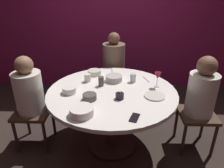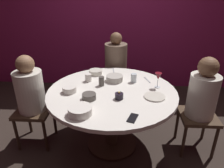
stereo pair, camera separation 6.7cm
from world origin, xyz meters
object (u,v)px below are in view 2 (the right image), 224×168
dining_table (112,102)px  candle_holder (119,96)px  bowl_small_white (89,96)px  cup_near_candle (134,78)px  cell_phone (133,118)px  seated_diner_left (30,92)px  dinner_plate (155,97)px  cup_by_right_diner (101,81)px  bowl_salad_center (96,72)px  cup_by_left_diner (88,77)px  bowl_rice_portion (80,111)px  bowl_serving_large (69,89)px  wine_glass (158,77)px  bowl_sauce_side (115,78)px  seated_diner_back (116,63)px  seated_diner_right (202,96)px

dining_table → candle_holder: (0.08, -0.18, 0.17)m
bowl_small_white → cup_near_candle: (0.47, 0.45, 0.02)m
cell_phone → bowl_small_white: bowl_small_white is taller
seated_diner_left → cell_phone: (1.15, -0.53, 0.05)m
dinner_plate → cup_by_right_diner: size_ratio=1.97×
dinner_plate → bowl_small_white: 0.68m
bowl_salad_center → cup_by_left_diner: 0.23m
cell_phone → cup_near_candle: (0.03, 0.77, 0.05)m
bowl_small_white → bowl_rice_portion: 0.29m
seated_diner_left → dinner_plate: seated_diner_left is taller
seated_diner_left → cup_by_left_diner: (0.63, 0.24, 0.09)m
bowl_serving_large → wine_glass: bearing=10.4°
bowl_serving_large → bowl_sauce_side: (0.47, 0.33, 0.00)m
cup_by_left_diner → bowl_salad_center: bearing=74.9°
dining_table → bowl_serving_large: size_ratio=9.45×
cup_by_left_diner → cup_by_right_diner: bearing=-33.9°
candle_holder → bowl_rice_portion: size_ratio=0.40×
cup_by_right_diner → bowl_rice_portion: bearing=-101.7°
wine_glass → bowl_small_white: wine_glass is taller
seated_diner_back → bowl_serving_large: (-0.46, -1.02, 0.05)m
wine_glass → cup_by_right_diner: (-0.64, 0.01, -0.07)m
candle_holder → cup_near_candle: cup_near_candle is taller
seated_diner_back → bowl_serving_large: bearing=-24.2°
bowl_sauce_side → cup_near_candle: 0.23m
bowl_serving_large → seated_diner_back: bearing=65.8°
bowl_small_white → cup_near_candle: bearing=43.9°
bowl_rice_portion → cup_by_left_diner: 0.73m
seated_diner_right → cup_by_right_diner: (-1.11, 0.12, 0.09)m
bowl_serving_large → cup_by_left_diner: size_ratio=1.62×
seated_diner_left → bowl_rice_portion: 0.84m
cell_phone → cup_by_right_diner: cup_by_right_diner is taller
dining_table → cell_phone: (0.21, -0.53, 0.15)m
dinner_plate → cup_by_left_diner: size_ratio=2.37×
seated_diner_right → dinner_plate: seated_diner_right is taller
wine_glass → cup_by_left_diner: size_ratio=1.89×
wine_glass → cup_near_candle: wine_glass is taller
cup_near_candle → seated_diner_right: bearing=-18.2°
bowl_rice_portion → bowl_salad_center: bearing=89.2°
bowl_rice_portion → cup_by_left_diner: (-0.05, 0.73, 0.01)m
wine_glass → bowl_serving_large: bearing=-169.6°
seated_diner_back → cup_by_left_diner: (-0.30, -0.72, 0.06)m
seated_diner_right → bowl_small_white: 1.22m
candle_holder → dinner_plate: candle_holder is taller
cell_phone → bowl_serving_large: (-0.67, 0.46, 0.03)m
dinner_plate → bowl_rice_portion: 0.79m
seated_diner_back → cup_by_right_diner: bearing=-8.8°
dinner_plate → cell_phone: (-0.24, -0.40, -0.00)m
bowl_serving_large → candle_holder: bearing=-12.3°
cell_phone → bowl_sauce_side: 0.82m
candle_holder → dinner_plate: size_ratio=0.39×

